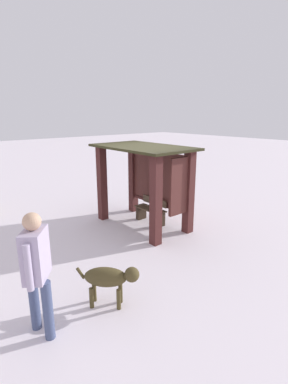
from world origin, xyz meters
The scene contains 5 objects.
ground_plane centered at (0.00, 0.00, 0.00)m, with size 60.00×60.00×0.00m, color white.
bus_shelter centered at (0.08, 0.15, 1.45)m, with size 2.78×1.64×2.21m.
bench_left_inside centered at (0.00, 0.30, 0.31)m, with size 1.00×0.36×0.71m.
person_walking centered at (2.25, -3.78, 1.08)m, with size 0.57×0.49×1.82m.
dog centered at (2.36, -2.70, 0.49)m, with size 0.78×0.77×0.70m.
Camera 1 is at (5.84, -4.96, 3.04)m, focal length 27.14 mm.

